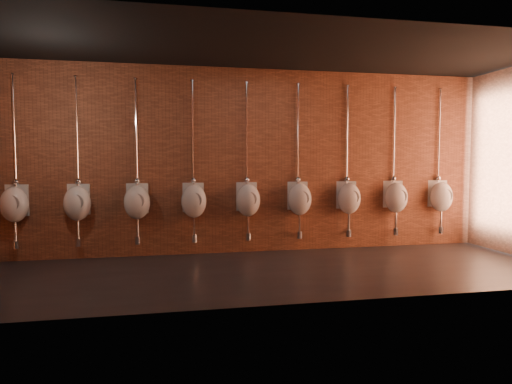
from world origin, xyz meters
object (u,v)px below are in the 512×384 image
urinal_9 (484,195)px  urinal_8 (441,196)px  urinal_3 (194,200)px  urinal_5 (300,199)px  urinal_4 (248,199)px  urinal_1 (77,202)px  urinal_2 (137,201)px  urinal_0 (15,204)px  urinal_7 (396,197)px  urinal_6 (349,198)px

urinal_9 → urinal_8: bearing=180.0°
urinal_3 → urinal_5: 1.85m
urinal_3 → urinal_4: 0.93m
urinal_9 → urinal_1: bearing=180.0°
urinal_1 → urinal_5: bearing=0.0°
urinal_4 → urinal_3: bearing=180.0°
urinal_2 → urinal_8: same height
urinal_0 → urinal_9: bearing=0.0°
urinal_1 → urinal_5: 3.71m
urinal_0 → urinal_8: same height
urinal_2 → urinal_4: (1.85, 0.00, 0.00)m
urinal_2 → urinal_7: bearing=0.0°
urinal_1 → urinal_0: bearing=180.0°
urinal_3 → urinal_6: same height
urinal_7 → urinal_3: bearing=180.0°
urinal_5 → urinal_9: bearing=0.0°
urinal_3 → urinal_6: (2.78, 0.00, 0.00)m
urinal_9 → urinal_0: bearing=180.0°
urinal_4 → urinal_5: 0.93m
urinal_0 → urinal_7: same height
urinal_3 → urinal_6: 2.78m
urinal_7 → urinal_8: bearing=0.0°
urinal_6 → urinal_8: (1.85, 0.00, 0.00)m
urinal_8 → urinal_7: bearing=180.0°
urinal_0 → urinal_5: bearing=0.0°
urinal_5 → urinal_6: same height
urinal_3 → urinal_7: 3.71m
urinal_0 → urinal_8: (7.41, 0.00, 0.00)m
urinal_2 → urinal_3: 0.93m
urinal_1 → urinal_5: size_ratio=1.00×
urinal_3 → urinal_5: same height
urinal_4 → urinal_7: 2.78m
urinal_0 → urinal_8: size_ratio=1.00×
urinal_3 → urinal_5: (1.85, 0.00, 0.00)m
urinal_2 → urinal_8: size_ratio=1.00×
urinal_9 → urinal_7: bearing=180.0°
urinal_8 → urinal_3: bearing=180.0°
urinal_2 → urinal_5: size_ratio=1.00×
urinal_3 → urinal_6: size_ratio=1.00×
urinal_9 → urinal_3: bearing=180.0°
urinal_0 → urinal_4: 3.71m
urinal_2 → urinal_8: 5.56m
urinal_1 → urinal_3: 1.85m
urinal_3 → urinal_5: bearing=0.0°
urinal_0 → urinal_9: same height
urinal_0 → urinal_3: size_ratio=1.00×
urinal_4 → urinal_9: size_ratio=1.00×
urinal_7 → urinal_5: bearing=180.0°
urinal_4 → urinal_7: bearing=0.0°
urinal_6 → urinal_7: bearing=0.0°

